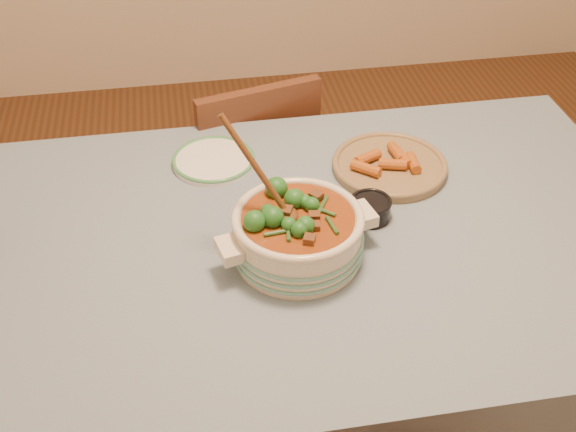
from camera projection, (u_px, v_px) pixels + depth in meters
The scene contains 7 objects.
floor at pixel (312, 425), 2.19m from camera, with size 4.50×4.50×0.00m, color #4B2A15.
dining_table at pixel (318, 262), 1.77m from camera, with size 1.68×1.08×0.76m.
stew_casserole at pixel (298, 231), 1.61m from camera, with size 0.38×0.34×0.35m.
white_plate at pixel (214, 160), 1.94m from camera, with size 0.22×0.22×0.02m.
condiment_bowl at pixel (370, 208), 1.75m from camera, with size 0.12×0.12×0.05m.
fried_plate at pixel (390, 164), 1.91m from camera, with size 0.32×0.32×0.05m.
chair_far at pixel (250, 173), 2.40m from camera, with size 0.48×0.48×0.84m.
Camera 1 is at (-0.29, -1.28, 1.86)m, focal length 45.00 mm.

